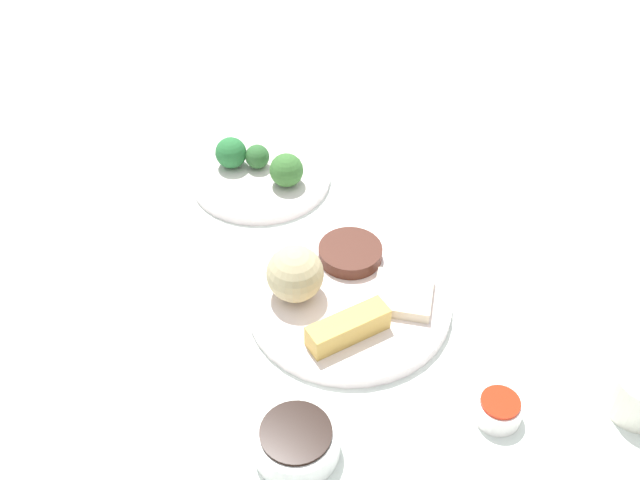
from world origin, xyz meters
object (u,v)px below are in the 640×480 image
object	(u,v)px
soy_sauce_bowl	(296,442)
sauce_ramekin_sweet_and_sour	(498,410)
main_plate	(349,299)
broccoli_plate	(261,177)

from	to	relation	value
soy_sauce_bowl	sauce_ramekin_sweet_and_sour	xyz separation A→B (m)	(0.22, 0.05, -0.00)
soy_sauce_bowl	sauce_ramekin_sweet_and_sour	distance (m)	0.22
soy_sauce_bowl	sauce_ramekin_sweet_and_sour	world-z (taller)	soy_sauce_bowl
sauce_ramekin_sweet_and_sour	main_plate	bearing A→B (deg)	136.66
broccoli_plate	soy_sauce_bowl	xyz separation A→B (m)	(0.09, -0.46, 0.01)
broccoli_plate	sauce_ramekin_sweet_and_sour	world-z (taller)	sauce_ramekin_sweet_and_sour
broccoli_plate	soy_sauce_bowl	distance (m)	0.47
broccoli_plate	sauce_ramekin_sweet_and_sour	distance (m)	0.51
soy_sauce_bowl	sauce_ramekin_sweet_and_sour	bearing A→B (deg)	14.23
main_plate	broccoli_plate	bearing A→B (deg)	120.05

